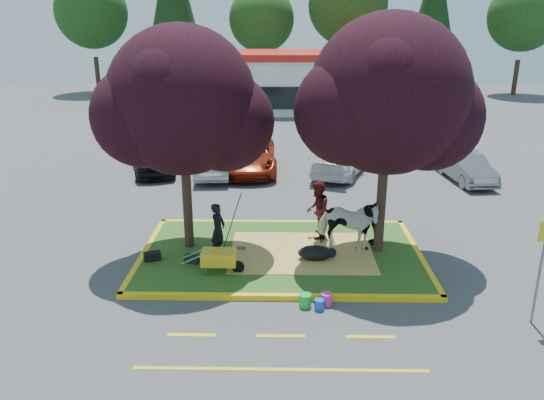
{
  "coord_description": "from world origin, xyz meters",
  "views": [
    {
      "loc": [
        -0.0,
        -14.42,
        6.68
      ],
      "look_at": [
        -0.28,
        0.5,
        1.61
      ],
      "focal_mm": 35.0,
      "sensor_mm": 36.0,
      "label": 1
    }
  ],
  "objects_px": {
    "wheelbarrow": "(219,258)",
    "bucket_pink": "(326,299)",
    "calf": "(315,253)",
    "bucket_green": "(305,300)",
    "handler": "(218,230)",
    "car_black": "(152,156)",
    "cow": "(347,225)",
    "sign_post": "(543,255)",
    "bucket_blue": "(319,305)",
    "car_silver": "(212,160)"
  },
  "relations": [
    {
      "from": "bucket_blue",
      "to": "sign_post",
      "type": "bearing_deg",
      "value": -5.85
    },
    {
      "from": "handler",
      "to": "bucket_pink",
      "type": "relative_size",
      "value": 5.1
    },
    {
      "from": "sign_post",
      "to": "bucket_blue",
      "type": "xyz_separation_m",
      "value": [
        -4.9,
        0.5,
        -1.58
      ]
    },
    {
      "from": "handler",
      "to": "bucket_blue",
      "type": "bearing_deg",
      "value": -117.43
    },
    {
      "from": "car_silver",
      "to": "sign_post",
      "type": "bearing_deg",
      "value": 120.82
    },
    {
      "from": "cow",
      "to": "wheelbarrow",
      "type": "distance_m",
      "value": 3.97
    },
    {
      "from": "bucket_blue",
      "to": "car_silver",
      "type": "xyz_separation_m",
      "value": [
        -4.07,
        11.81,
        0.57
      ]
    },
    {
      "from": "bucket_pink",
      "to": "calf",
      "type": "bearing_deg",
      "value": 94.0
    },
    {
      "from": "wheelbarrow",
      "to": "bucket_green",
      "type": "xyz_separation_m",
      "value": [
        2.28,
        -1.51,
        -0.43
      ]
    },
    {
      "from": "wheelbarrow",
      "to": "bucket_pink",
      "type": "bearing_deg",
      "value": -26.55
    },
    {
      "from": "bucket_pink",
      "to": "car_black",
      "type": "relative_size",
      "value": 0.07
    },
    {
      "from": "sign_post",
      "to": "car_black",
      "type": "distance_m",
      "value": 17.46
    },
    {
      "from": "cow",
      "to": "car_black",
      "type": "xyz_separation_m",
      "value": [
        -7.93,
        9.07,
        -0.2
      ]
    },
    {
      "from": "sign_post",
      "to": "bucket_blue",
      "type": "bearing_deg",
      "value": 162.32
    },
    {
      "from": "wheelbarrow",
      "to": "bucket_pink",
      "type": "relative_size",
      "value": 5.49
    },
    {
      "from": "bucket_pink",
      "to": "car_black",
      "type": "bearing_deg",
      "value": 120.47
    },
    {
      "from": "cow",
      "to": "bucket_pink",
      "type": "xyz_separation_m",
      "value": [
        -0.82,
        -3.01,
        -0.8
      ]
    },
    {
      "from": "handler",
      "to": "car_silver",
      "type": "xyz_separation_m",
      "value": [
        -1.31,
        8.99,
        -0.24
      ]
    },
    {
      "from": "calf",
      "to": "handler",
      "type": "distance_m",
      "value": 2.87
    },
    {
      "from": "sign_post",
      "to": "bucket_blue",
      "type": "distance_m",
      "value": 5.17
    },
    {
      "from": "cow",
      "to": "handler",
      "type": "height_order",
      "value": "cow"
    },
    {
      "from": "car_silver",
      "to": "handler",
      "type": "bearing_deg",
      "value": 93.0
    },
    {
      "from": "handler",
      "to": "car_black",
      "type": "relative_size",
      "value": 0.36
    },
    {
      "from": "bucket_green",
      "to": "handler",
      "type": "bearing_deg",
      "value": 132.21
    },
    {
      "from": "cow",
      "to": "handler",
      "type": "xyz_separation_m",
      "value": [
        -3.78,
        -0.42,
        -0.02
      ]
    },
    {
      "from": "bucket_green",
      "to": "car_silver",
      "type": "distance_m",
      "value": 12.26
    },
    {
      "from": "bucket_pink",
      "to": "car_silver",
      "type": "bearing_deg",
      "value": 110.21
    },
    {
      "from": "wheelbarrow",
      "to": "car_silver",
      "type": "relative_size",
      "value": 0.4
    },
    {
      "from": "car_black",
      "to": "cow",
      "type": "bearing_deg",
      "value": -65.8
    },
    {
      "from": "car_silver",
      "to": "wheelbarrow",
      "type": "bearing_deg",
      "value": 92.93
    },
    {
      "from": "handler",
      "to": "calf",
      "type": "bearing_deg",
      "value": -77.86
    },
    {
      "from": "calf",
      "to": "car_black",
      "type": "distance_m",
      "value": 12.0
    },
    {
      "from": "cow",
      "to": "bucket_blue",
      "type": "height_order",
      "value": "cow"
    },
    {
      "from": "wheelbarrow",
      "to": "bucket_green",
      "type": "distance_m",
      "value": 2.76
    },
    {
      "from": "bucket_green",
      "to": "bucket_pink",
      "type": "distance_m",
      "value": 0.54
    },
    {
      "from": "sign_post",
      "to": "handler",
      "type": "bearing_deg",
      "value": 144.73
    },
    {
      "from": "cow",
      "to": "wheelbarrow",
      "type": "xyz_separation_m",
      "value": [
        -3.62,
        -1.59,
        -0.36
      ]
    },
    {
      "from": "bucket_green",
      "to": "car_black",
      "type": "xyz_separation_m",
      "value": [
        -6.58,
        12.17,
        0.59
      ]
    },
    {
      "from": "handler",
      "to": "car_silver",
      "type": "relative_size",
      "value": 0.37
    },
    {
      "from": "bucket_pink",
      "to": "bucket_blue",
      "type": "bearing_deg",
      "value": -129.77
    },
    {
      "from": "calf",
      "to": "wheelbarrow",
      "type": "relative_size",
      "value": 0.57
    },
    {
      "from": "wheelbarrow",
      "to": "bucket_pink",
      "type": "height_order",
      "value": "wheelbarrow"
    },
    {
      "from": "calf",
      "to": "bucket_green",
      "type": "distance_m",
      "value": 2.42
    },
    {
      "from": "calf",
      "to": "wheelbarrow",
      "type": "bearing_deg",
      "value": -171.82
    },
    {
      "from": "cow",
      "to": "sign_post",
      "type": "bearing_deg",
      "value": -113.48
    },
    {
      "from": "bucket_pink",
      "to": "car_silver",
      "type": "relative_size",
      "value": 0.07
    },
    {
      "from": "wheelbarrow",
      "to": "bucket_blue",
      "type": "distance_m",
      "value": 3.12
    },
    {
      "from": "cow",
      "to": "bucket_pink",
      "type": "height_order",
      "value": "cow"
    },
    {
      "from": "cow",
      "to": "calf",
      "type": "height_order",
      "value": "cow"
    },
    {
      "from": "handler",
      "to": "bucket_green",
      "type": "distance_m",
      "value": 3.7
    }
  ]
}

